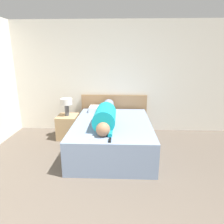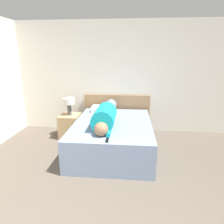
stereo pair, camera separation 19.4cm
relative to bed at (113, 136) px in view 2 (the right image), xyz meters
name	(u,v)px [view 2 (the right image)]	position (x,y,z in m)	size (l,w,h in m)	color
wall_back	(115,78)	(-0.05, 1.17, 1.01)	(5.90, 0.06, 2.60)	silver
bed	(113,136)	(0.00, 0.00, 0.00)	(1.47, 1.98, 0.58)	#7589A8
headboard	(117,113)	(0.00, 1.10, 0.16)	(1.59, 0.04, 0.90)	#A37A51
nightstand	(70,126)	(-1.03, 0.58, -0.03)	(0.44, 0.48, 0.52)	tan
table_lamp	(69,103)	(-1.03, 0.58, 0.52)	(0.26, 0.26, 0.39)	#4C4C51
person_lying	(106,115)	(-0.12, -0.05, 0.45)	(0.38, 1.74, 0.38)	#936B4C
pillow_near_headboard	(103,109)	(-0.29, 0.78, 0.34)	(0.54, 0.34, 0.11)	white
tv_remote	(107,140)	(0.00, -0.86, 0.30)	(0.04, 0.15, 0.02)	black
cell_phone	(90,137)	(-0.29, -0.78, 0.29)	(0.06, 0.13, 0.01)	#B2B7BC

